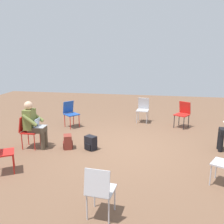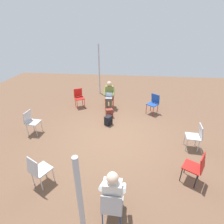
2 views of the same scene
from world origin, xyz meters
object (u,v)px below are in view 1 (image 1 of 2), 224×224
chair_southwest (70,112)px  chair_northwest (183,113)px  chair_south (28,129)px  backpack_near_laptop_user (68,143)px  person_with_laptop (33,122)px  chair_east (100,189)px  backpack_by_empty_chair (91,144)px  chair_west (143,108)px

chair_southwest → chair_northwest: (-0.60, 3.66, 0.00)m
chair_south → backpack_near_laptop_user: (-0.11, 1.03, -0.34)m
chair_northwest → person_with_laptop: person_with_laptop is taller
person_with_laptop → backpack_near_laptop_user: person_with_laptop is taller
chair_southwest → backpack_near_laptop_user: size_ratio=2.36×
chair_east → chair_south: (-2.45, -2.48, 0.00)m
chair_southwest → backpack_near_laptop_user: 1.94m
chair_northwest → backpack_by_empty_chair: (2.39, -2.49, -0.34)m
chair_southwest → chair_west: bearing=151.8°
chair_west → backpack_near_laptop_user: bearing=63.5°
chair_west → person_with_laptop: 3.95m
chair_west → backpack_near_laptop_user: (2.83, -1.77, -0.34)m
chair_northwest → backpack_near_laptop_user: bearing=69.7°
backpack_near_laptop_user → chair_west: bearing=148.1°
backpack_near_laptop_user → chair_east: bearing=29.4°
chair_west → chair_southwest: bearing=28.8°
chair_east → chair_south: same height
chair_south → chair_northwest: bearing=120.0°
chair_northwest → person_with_laptop: bearing=64.2°
chair_south → chair_northwest: same height
person_with_laptop → backpack_by_empty_chair: person_with_laptop is taller
person_with_laptop → backpack_near_laptop_user: (-0.11, 0.86, -0.53)m
chair_northwest → chair_southwest: bearing=40.9°
chair_east → backpack_by_empty_chair: chair_east is taller
chair_east → person_with_laptop: (-2.45, -2.31, 0.20)m
backpack_near_laptop_user → backpack_by_empty_chair: (-0.03, 0.61, 0.00)m
chair_east → chair_south: 3.48m
chair_northwest → backpack_near_laptop_user: size_ratio=2.36×
chair_northwest → chair_south: bearing=63.2°
chair_east → backpack_near_laptop_user: bearing=124.6°
chair_west → chair_east: 5.40m
chair_west → person_with_laptop: person_with_laptop is taller
chair_west → backpack_by_empty_chair: (2.80, -1.16, -0.34)m
chair_northwest → backpack_by_empty_chair: 3.47m
person_with_laptop → chair_southwest: bearing=169.6°
chair_southwest → backpack_near_laptop_user: (1.83, 0.56, -0.34)m
backpack_near_laptop_user → chair_south: bearing=-83.9°
chair_east → backpack_near_laptop_user: 2.95m
chair_west → chair_south: (2.94, -2.80, 0.00)m
chair_south → person_with_laptop: 0.26m
chair_south → person_with_laptop: size_ratio=0.69×
chair_northwest → person_with_laptop: 4.70m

